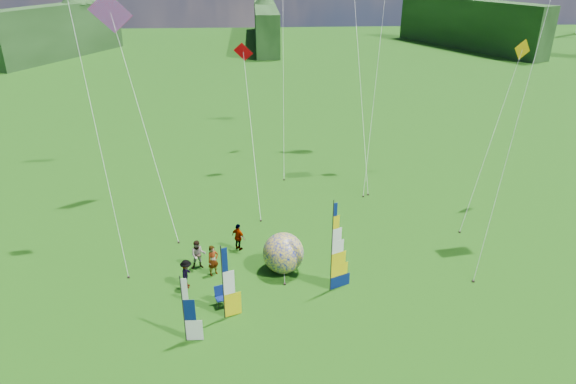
{
  "coord_description": "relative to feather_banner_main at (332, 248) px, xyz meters",
  "views": [
    {
      "loc": [
        -2.53,
        -19.09,
        16.31
      ],
      "look_at": [
        -1.0,
        4.0,
        5.5
      ],
      "focal_mm": 32.0,
      "sensor_mm": 36.0,
      "label": 1
    }
  ],
  "objects": [
    {
      "name": "small_kite_green",
      "position": [
        -1.34,
        19.61,
        6.2
      ],
      "size": [
        6.5,
        12.16,
        17.56
      ],
      "primitive_type": null,
      "rotation": [
        0.0,
        0.0,
        0.34
      ],
      "color": "green",
      "rests_on": "ground"
    },
    {
      "name": "spectator_a",
      "position": [
        -6.27,
        1.91,
        -1.67
      ],
      "size": [
        0.79,
        0.73,
        1.81
      ],
      "primitive_type": "imported",
      "rotation": [
        0.0,
        0.0,
        0.61
      ],
      "color": "#66594C",
      "rests_on": "ground"
    },
    {
      "name": "bol_inflatable",
      "position": [
        -2.38,
        2.02,
        -1.43
      ],
      "size": [
        2.88,
        2.88,
        2.3
      ],
      "primitive_type": "sphere",
      "rotation": [
        0.0,
        0.0,
        0.3
      ],
      "color": "#000E7D",
      "rests_on": "ground"
    },
    {
      "name": "spectator_b",
      "position": [
        -7.16,
        2.61,
        -1.7
      ],
      "size": [
        0.89,
        0.5,
        1.75
      ],
      "primitive_type": "imported",
      "rotation": [
        0.0,
        0.0,
        0.09
      ],
      "color": "#66594C",
      "rests_on": "ground"
    },
    {
      "name": "small_kite_orange",
      "position": [
        5.23,
        14.84,
        5.67
      ],
      "size": [
        7.75,
        10.47,
        16.49
      ],
      "primitive_type": null,
      "rotation": [
        0.0,
        0.0,
        -0.37
      ],
      "color": "#F04912",
      "rests_on": "ground"
    },
    {
      "name": "kite_rainbow_delta",
      "position": [
        -10.85,
        9.63,
        4.96
      ],
      "size": [
        13.2,
        15.36,
        15.07
      ],
      "primitive_type": null,
      "rotation": [
        0.0,
        0.0,
        0.39
      ],
      "color": "red",
      "rests_on": "ground"
    },
    {
      "name": "feather_banner_main",
      "position": [
        0.0,
        0.0,
        0.0
      ],
      "size": [
        1.31,
        0.66,
        5.16
      ],
      "primitive_type": null,
      "rotation": [
        0.0,
        0.0,
        0.42
      ],
      "color": "#081857",
      "rests_on": "ground"
    },
    {
      "name": "kite_whale",
      "position": [
        4.57,
        17.71,
        5.93
      ],
      "size": [
        8.91,
        15.03,
        17.01
      ],
      "primitive_type": null,
      "rotation": [
        0.0,
        0.0,
        0.42
      ],
      "color": "black",
      "rests_on": "ground"
    },
    {
      "name": "kite_parafoil",
      "position": [
        10.45,
        3.43,
        7.37
      ],
      "size": [
        9.33,
        10.67,
        19.89
      ],
      "primitive_type": null,
      "rotation": [
        0.0,
        0.0,
        -0.02
      ],
      "color": "maroon",
      "rests_on": "ground"
    },
    {
      "name": "camp_chair",
      "position": [
        -5.7,
        -0.94,
        -2.05
      ],
      "size": [
        0.77,
        0.77,
        1.05
      ],
      "primitive_type": null,
      "rotation": [
        0.0,
        0.0,
        0.34
      ],
      "color": "#06144C",
      "rests_on": "ground"
    },
    {
      "name": "small_kite_red",
      "position": [
        -4.02,
        12.95,
        2.75
      ],
      "size": [
        3.41,
        12.34,
        10.65
      ],
      "primitive_type": null,
      "rotation": [
        0.0,
        0.0,
        -0.0
      ],
      "color": "#D20008",
      "rests_on": "ground"
    },
    {
      "name": "side_banner_left",
      "position": [
        -5.49,
        -1.91,
        -0.6
      ],
      "size": [
        1.06,
        0.45,
        3.96
      ],
      "primitive_type": null,
      "rotation": [
        0.0,
        0.0,
        0.34
      ],
      "color": "#DFC508",
      "rests_on": "ground"
    },
    {
      "name": "spectator_c",
      "position": [
        -7.6,
        0.79,
        -1.75
      ],
      "size": [
        0.48,
        1.1,
        1.66
      ],
      "primitive_type": "imported",
      "rotation": [
        0.0,
        0.0,
        1.5
      ],
      "color": "#66594C",
      "rests_on": "ground"
    },
    {
      "name": "treeline_ring",
      "position": [
        -1.2,
        -3.27,
        1.42
      ],
      "size": [
        210.0,
        210.0,
        8.0
      ],
      "primitive_type": null,
      "color": "#305B27",
      "rests_on": "ground"
    },
    {
      "name": "ground",
      "position": [
        -1.2,
        -3.27,
        -2.58
      ],
      "size": [
        220.0,
        220.0,
        0.0
      ],
      "primitive_type": "plane",
      "color": "#23640D",
      "rests_on": "ground"
    },
    {
      "name": "side_banner_far",
      "position": [
        -7.21,
        -3.44,
        -0.86
      ],
      "size": [
        1.02,
        0.14,
        3.43
      ],
      "primitive_type": null,
      "rotation": [
        0.0,
        0.0,
        -0.04
      ],
      "color": "white",
      "rests_on": "ground"
    },
    {
      "name": "spectator_d",
      "position": [
        -4.93,
        4.46,
        -1.71
      ],
      "size": [
        1.03,
        0.99,
        1.73
      ],
      "primitive_type": "imported",
      "rotation": [
        0.0,
        0.0,
        2.41
      ],
      "color": "#66594C",
      "rests_on": "ground"
    },
    {
      "name": "small_kite_pink",
      "position": [
        -12.34,
        4.84,
        5.67
      ],
      "size": [
        6.63,
        9.24,
        16.5
      ],
      "primitive_type": null,
      "rotation": [
        0.0,
        0.0,
        -0.17
      ],
      "color": "#F1508D",
      "rests_on": "ground"
    },
    {
      "name": "small_kite_yellow",
      "position": [
        11.45,
        8.1,
        3.31
      ],
      "size": [
        9.07,
        9.34,
        11.78
      ],
      "primitive_type": null,
      "rotation": [
        0.0,
        0.0,
        0.38
      ],
      "color": "#D49504",
      "rests_on": "ground"
    }
  ]
}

